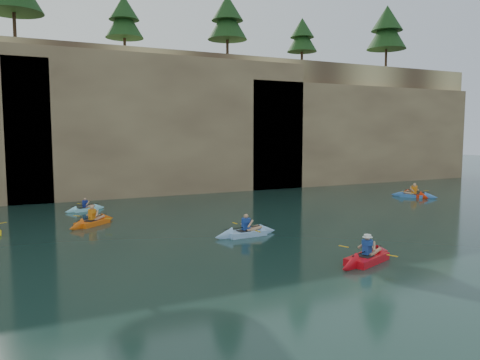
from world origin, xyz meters
name	(u,v)px	position (x,y,z in m)	size (l,w,h in m)	color
ground	(306,270)	(0.00, 0.00, 0.00)	(160.00, 160.00, 0.00)	black
cliff	(125,122)	(0.00, 30.00, 6.00)	(70.00, 16.00, 12.00)	tan
cliff_slab_center	(170,124)	(2.00, 22.60, 5.70)	(24.00, 2.40, 11.40)	#9F8760
cliff_slab_east	(363,133)	(22.00, 22.60, 4.92)	(26.00, 2.40, 9.84)	#9F8760
sea_cave_center	(96,178)	(-4.00, 21.95, 1.60)	(3.50, 1.00, 3.20)	black
sea_cave_east	(260,164)	(10.00, 21.95, 2.25)	(5.00, 1.00, 4.50)	black
main_kayaker	(367,258)	(2.69, -0.24, 0.18)	(3.72, 2.34, 1.36)	red
kayaker_orange	(92,222)	(-5.79, 12.02, 0.16)	(3.17, 2.88, 1.33)	#E85C0E
kayaker_ltblue_near	(246,233)	(0.54, 5.97, 0.17)	(3.45, 2.63, 1.35)	#91BEF3
kayaker_red_far	(414,194)	(18.70, 12.65, 0.16)	(2.52, 3.64, 1.31)	red
kayaker_ltblue_mid	(85,209)	(-5.49, 17.03, 0.13)	(2.80, 2.00, 1.04)	#92E1F5
kayaker_blue_east	(414,195)	(18.33, 12.33, 0.15)	(2.50, 3.36, 1.25)	#3B76CB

